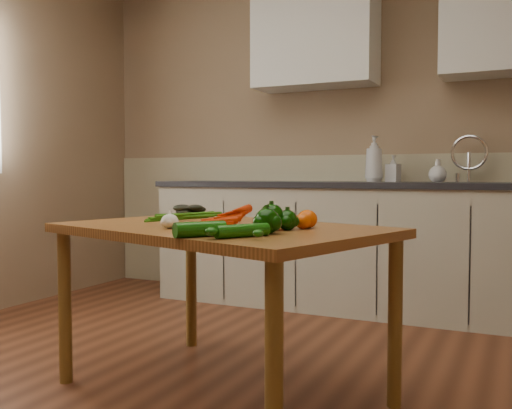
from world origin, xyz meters
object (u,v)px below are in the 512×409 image
object	(u,v)px
soap_bottle_c	(438,171)
zucchini_b	(200,229)
table	(221,245)
carrot_bunch	(215,217)
tomato_a	(284,220)
tomato_c	(303,221)
pepper_a	(271,217)
leafy_greens	(195,208)
soap_bottle_a	(374,159)
pepper_b	(287,220)
zucchini_a	(242,231)
soap_bottle_b	(393,169)
tomato_b	(307,219)
pepper_c	(267,221)
garlic_bulb	(170,221)

from	to	relation	value
soap_bottle_c	zucchini_b	distance (m)	2.37
table	carrot_bunch	distance (m)	0.12
tomato_a	tomato_c	bearing A→B (deg)	-13.34
pepper_a	tomato_a	bearing A→B (deg)	88.52
soap_bottle_c	carrot_bunch	bearing A→B (deg)	121.24
leafy_greens	soap_bottle_c	bearing A→B (deg)	56.73
leafy_greens	tomato_c	xyz separation A→B (m)	(0.73, -0.37, -0.02)
tomato_c	tomato_a	bearing A→B (deg)	166.66
soap_bottle_a	soap_bottle_c	size ratio (longest dim) A/B	2.10
pepper_b	tomato_c	world-z (taller)	pepper_b
soap_bottle_a	zucchini_a	world-z (taller)	soap_bottle_a
soap_bottle_b	zucchini_a	world-z (taller)	soap_bottle_b
carrot_bunch	tomato_c	world-z (taller)	carrot_bunch
pepper_a	tomato_b	distance (m)	0.16
leafy_greens	tomato_b	bearing A→B (deg)	-24.54
carrot_bunch	zucchini_a	distance (m)	0.51
table	tomato_a	world-z (taller)	tomato_a
pepper_c	tomato_c	xyz separation A→B (m)	(0.05, 0.23, -0.02)
zucchini_b	garlic_bulb	bearing A→B (deg)	141.59
pepper_a	pepper_c	xyz separation A→B (m)	(0.04, -0.14, -0.00)
garlic_bulb	pepper_b	distance (m)	0.48
soap_bottle_a	tomato_b	world-z (taller)	soap_bottle_a
soap_bottle_b	tomato_c	xyz separation A→B (m)	(0.04, -1.91, -0.23)
soap_bottle_a	pepper_c	size ratio (longest dim) A/B	3.47
carrot_bunch	pepper_b	world-z (taller)	pepper_b
pepper_c	tomato_a	size ratio (longest dim) A/B	1.38
soap_bottle_a	zucchini_b	distance (m)	2.32
soap_bottle_c	carrot_bunch	size ratio (longest dim) A/B	0.61
tomato_a	zucchini_b	bearing A→B (deg)	-105.80
table	soap_bottle_a	xyz separation A→B (m)	(0.21, 1.87, 0.41)
soap_bottle_a	tomato_c	size ratio (longest dim) A/B	4.73
zucchini_b	tomato_c	bearing A→B (deg)	62.74
soap_bottle_b	pepper_b	size ratio (longest dim) A/B	2.39
tomato_c	tomato_b	bearing A→B (deg)	76.62
table	leafy_greens	xyz separation A→B (m)	(-0.36, 0.38, 0.13)
pepper_b	tomato_c	xyz separation A→B (m)	(0.04, 0.07, -0.01)
soap_bottle_a	carrot_bunch	distance (m)	1.89
pepper_b	tomato_a	xyz separation A→B (m)	(-0.06, 0.09, -0.01)
tomato_c	soap_bottle_c	bearing A→B (deg)	82.00
soap_bottle_b	soap_bottle_a	bearing A→B (deg)	33.87
leafy_greens	zucchini_b	size ratio (longest dim) A/B	1.04
soap_bottle_c	leafy_greens	xyz separation A→B (m)	(-0.99, -1.52, -0.20)
tomato_c	carrot_bunch	bearing A→B (deg)	178.68
pepper_b	zucchini_b	size ratio (longest dim) A/B	0.42
carrot_bunch	zucchini_b	size ratio (longest dim) A/B	1.36
leafy_greens	pepper_c	size ratio (longest dim) A/B	2.08
soap_bottle_a	pepper_a	bearing A→B (deg)	101.79
soap_bottle_a	garlic_bulb	xyz separation A→B (m)	(-0.32, -2.08, -0.30)
zucchini_b	carrot_bunch	bearing A→B (deg)	113.33
pepper_a	garlic_bulb	bearing A→B (deg)	-162.73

